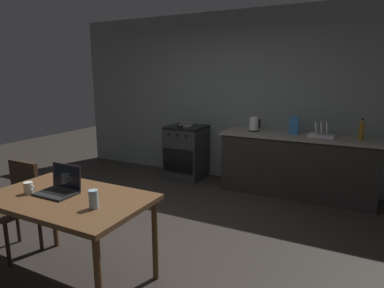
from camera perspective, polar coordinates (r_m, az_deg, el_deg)
The scene contains 14 objects.
ground_plane at distance 3.60m, azimuth -8.96°, elevation -16.62°, with size 12.00×12.00×0.00m, color #2D2823.
back_wall at distance 5.33m, azimuth 9.58°, elevation 7.97°, with size 6.40×0.10×2.71m, color slate.
kitchen_counter at distance 4.94m, azimuth 17.86°, elevation -3.48°, with size 2.16×0.64×0.89m.
stove_oven at distance 5.49m, azimuth -0.96°, elevation -1.38°, with size 0.60×0.62×0.89m.
dining_table at distance 2.86m, azimuth -20.89°, elevation -10.00°, with size 1.33×0.79×0.76m.
chair at distance 3.63m, azimuth -28.44°, elevation -8.86°, with size 0.40×0.40×0.89m.
laptop at distance 2.92m, azimuth -22.24°, elevation -7.13°, with size 0.32×0.24×0.23m.
electric_kettle at distance 4.97m, azimuth 10.85°, elevation 3.42°, with size 0.17×0.15×0.22m.
bottle at distance 4.73m, azimuth 27.67°, elevation 2.19°, with size 0.07×0.07×0.29m.
frying_pan at distance 5.38m, azimuth -1.12°, elevation 3.42°, with size 0.24×0.41×0.05m.
coffee_mug at distance 3.01m, azimuth -26.78°, elevation -6.90°, with size 0.11×0.07×0.10m.
drinking_glass at distance 2.51m, azimuth -16.92°, elevation -9.28°, with size 0.07×0.07×0.14m.
cereal_box at distance 4.86m, azimuth 17.47°, elevation 3.17°, with size 0.13×0.05×0.26m.
dish_rack at distance 4.80m, azimuth 21.78°, elevation 1.78°, with size 0.34×0.26×0.21m.
Camera 1 is at (1.89, -2.54, 1.72)m, focal length 30.34 mm.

